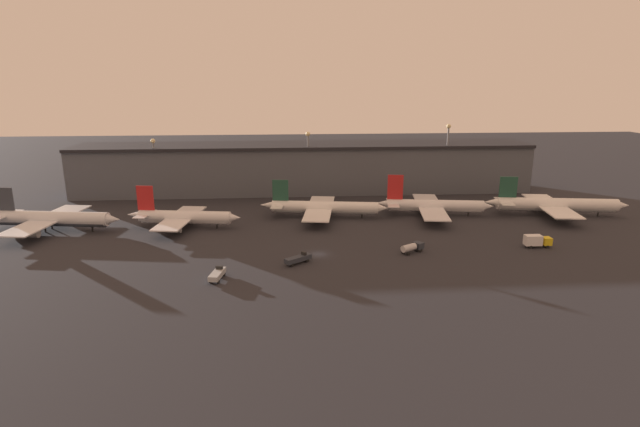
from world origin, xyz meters
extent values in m
plane|color=#26262B|center=(0.00, 0.00, 0.00)|extent=(600.00, 600.00, 0.00)
cube|color=#4C515B|center=(0.00, 78.14, 9.30)|extent=(184.24, 21.87, 18.59)
cube|color=black|center=(0.00, 78.14, 19.19)|extent=(184.24, 23.87, 1.20)
cylinder|color=silver|center=(-80.10, 27.54, 4.06)|extent=(35.52, 9.57, 4.27)
cylinder|color=#333842|center=(-80.10, 27.54, 3.31)|extent=(33.68, 8.67, 3.63)
cone|color=silver|center=(-61.40, 24.67, 4.06)|extent=(5.68, 4.79, 4.06)
cube|color=#333842|center=(-94.75, 29.79, 9.81)|extent=(5.97, 1.30, 7.23)
cube|color=silver|center=(-95.45, 29.90, 4.70)|extent=(6.15, 13.24, 0.24)
cube|color=silver|center=(-81.85, 27.81, 3.52)|extent=(14.66, 36.42, 0.36)
cylinder|color=gray|center=(-79.30, 37.44, 2.10)|extent=(5.00, 3.03, 2.35)
cylinder|color=gray|center=(-82.30, 17.85, 2.10)|extent=(5.00, 3.03, 2.35)
cylinder|color=black|center=(-67.90, 25.66, 0.96)|extent=(0.50, 0.50, 1.92)
cylinder|color=black|center=(-81.59, 29.49, 0.96)|extent=(0.50, 0.50, 1.92)
cylinder|color=black|center=(-82.11, 26.12, 0.96)|extent=(0.50, 0.50, 1.92)
cylinder|color=silver|center=(-40.18, 27.93, 3.58)|extent=(29.41, 8.15, 3.77)
cylinder|color=silver|center=(-40.18, 27.93, 2.92)|extent=(27.88, 7.37, 3.20)
cone|color=silver|center=(-24.65, 25.55, 3.58)|extent=(5.01, 4.22, 3.58)
cone|color=silver|center=(-55.91, 30.35, 3.86)|extent=(6.07, 4.02, 3.20)
cube|color=red|center=(-52.30, 29.79, 9.37)|extent=(5.27, 1.20, 7.82)
cube|color=silver|center=(-52.87, 29.88, 4.14)|extent=(5.29, 10.77, 0.24)
cube|color=silver|center=(-41.63, 28.16, 3.11)|extent=(12.54, 29.59, 0.36)
cylinder|color=gray|center=(-39.54, 35.96, 1.82)|extent=(4.41, 2.68, 2.07)
cylinder|color=gray|center=(-41.98, 20.09, 1.82)|extent=(4.41, 2.68, 2.07)
cylinder|color=black|center=(-30.09, 26.38, 0.85)|extent=(0.50, 0.50, 1.69)
cylinder|color=black|center=(-41.40, 29.64, 0.85)|extent=(0.50, 0.50, 1.69)
cylinder|color=black|center=(-41.85, 26.67, 0.85)|extent=(0.50, 0.50, 1.69)
cylinder|color=white|center=(4.83, 36.59, 3.66)|extent=(35.98, 9.24, 3.85)
cylinder|color=#ADB2B7|center=(4.83, 36.59, 2.98)|extent=(34.12, 8.40, 3.27)
cone|color=white|center=(23.67, 33.70, 3.66)|extent=(5.12, 4.32, 3.66)
cone|color=white|center=(-14.20, 39.51, 3.95)|extent=(6.20, 4.11, 3.27)
cube|color=#1E4738|center=(-10.04, 38.87, 9.15)|extent=(5.39, 1.21, 7.14)
cube|color=white|center=(-10.74, 38.98, 4.23)|extent=(5.67, 12.70, 0.24)
cube|color=white|center=(3.06, 36.86, 3.18)|extent=(13.54, 34.95, 0.36)
cylinder|color=gray|center=(5.57, 46.13, 1.87)|extent=(4.51, 2.74, 2.12)
cylinder|color=gray|center=(2.67, 27.27, 1.87)|extent=(4.51, 2.74, 2.12)
cylinder|color=black|center=(17.22, 34.69, 0.87)|extent=(0.50, 0.50, 1.73)
cylinder|color=black|center=(3.29, 38.39, 0.87)|extent=(0.50, 0.50, 1.73)
cylinder|color=black|center=(2.83, 35.34, 0.87)|extent=(0.50, 0.50, 1.73)
cylinder|color=silver|center=(42.72, 36.32, 3.58)|extent=(32.88, 8.69, 3.77)
cylinder|color=silver|center=(42.72, 36.32, 2.92)|extent=(31.18, 7.88, 3.21)
cone|color=silver|center=(60.00, 33.67, 3.58)|extent=(5.02, 4.23, 3.58)
cone|color=silver|center=(25.26, 39.00, 3.87)|extent=(6.08, 4.03, 3.21)
cube|color=red|center=(29.15, 38.41, 9.70)|extent=(5.28, 1.20, 8.47)
cube|color=silver|center=(28.51, 38.51, 4.15)|extent=(5.74, 13.69, 0.24)
cube|color=silver|center=(41.11, 36.57, 3.11)|extent=(13.80, 37.69, 0.36)
cylinder|color=gray|center=(43.64, 46.62, 1.82)|extent=(4.42, 2.68, 2.07)
cylinder|color=gray|center=(40.51, 26.22, 1.82)|extent=(4.42, 2.68, 2.07)
cylinder|color=black|center=(54.03, 34.59, 0.85)|extent=(0.50, 0.50, 1.70)
cylinder|color=black|center=(41.34, 38.06, 0.85)|extent=(0.50, 0.50, 1.70)
cylinder|color=black|center=(40.88, 35.08, 0.85)|extent=(0.50, 0.50, 1.70)
cylinder|color=white|center=(84.28, 32.97, 4.02)|extent=(40.12, 10.24, 4.23)
cylinder|color=#ADB2B7|center=(84.28, 32.97, 3.28)|extent=(38.05, 9.31, 3.59)
cone|color=white|center=(105.27, 29.74, 4.02)|extent=(5.62, 4.74, 4.02)
cone|color=white|center=(63.07, 36.22, 4.33)|extent=(6.81, 4.51, 3.59)
cube|color=#1E4738|center=(67.70, 35.51, 9.73)|extent=(5.91, 1.29, 7.19)
cube|color=white|center=(66.91, 35.63, 4.65)|extent=(6.03, 12.70, 0.24)
cube|color=white|center=(82.30, 33.27, 3.49)|extent=(14.34, 34.91, 0.36)
cylinder|color=gray|center=(84.93, 42.47, 2.08)|extent=(4.95, 3.00, 2.33)
cylinder|color=gray|center=(82.05, 23.71, 2.08)|extent=(4.95, 3.00, 2.33)
cylinder|color=black|center=(98.09, 30.84, 0.95)|extent=(0.50, 0.50, 1.90)
cylinder|color=black|center=(82.56, 34.94, 0.95)|extent=(0.50, 0.50, 1.90)
cylinder|color=black|center=(82.05, 31.60, 0.95)|extent=(0.50, 0.50, 1.90)
cube|color=#282D38|center=(27.41, 0.59, 1.60)|extent=(3.03, 3.23, 1.76)
cylinder|color=#B7B7BC|center=(24.27, -1.34, 1.65)|extent=(4.70, 3.87, 1.86)
cylinder|color=black|center=(26.66, 1.26, 0.45)|extent=(1.10, 1.02, 0.90)
cylinder|color=black|center=(27.68, -0.39, 0.45)|extent=(1.10, 1.02, 0.90)
cylinder|color=black|center=(22.82, -1.10, 0.45)|extent=(1.10, 1.02, 0.90)
cylinder|color=black|center=(23.83, -2.75, 0.45)|extent=(1.10, 1.02, 0.90)
cube|color=#282D38|center=(-5.63, -6.65, 1.32)|extent=(7.25, 6.12, 1.21)
cube|color=black|center=(-4.12, -5.52, 2.33)|extent=(1.40, 1.55, 0.80)
cylinder|color=black|center=(-4.15, -4.60, 0.45)|extent=(1.02, 0.94, 0.90)
cylinder|color=black|center=(-3.25, -5.81, 0.45)|extent=(1.02, 0.94, 0.90)
cylinder|color=black|center=(-8.02, -7.49, 0.45)|extent=(1.02, 0.94, 0.90)
cylinder|color=black|center=(-7.12, -8.69, 0.45)|extent=(1.02, 0.94, 0.90)
cube|color=gold|center=(63.99, 1.09, 1.77)|extent=(2.23, 2.49, 2.10)
cube|color=silver|center=(59.99, 1.12, 2.12)|extent=(4.60, 2.50, 2.80)
cylinder|color=black|center=(63.77, 2.02, 0.45)|extent=(0.90, 0.62, 0.90)
cylinder|color=black|center=(63.76, 0.17, 0.45)|extent=(0.90, 0.62, 0.90)
cylinder|color=black|center=(59.03, 2.05, 0.45)|extent=(0.90, 0.62, 0.90)
cylinder|color=black|center=(59.02, 0.19, 0.45)|extent=(0.90, 0.62, 0.90)
cube|color=#9EA3A8|center=(-24.86, -15.64, 1.32)|extent=(3.56, 7.21, 1.20)
cube|color=black|center=(-24.52, -13.95, 2.32)|extent=(1.70, 0.99, 0.80)
cylinder|color=black|center=(-25.27, -13.31, 0.45)|extent=(0.73, 0.99, 0.90)
cylinder|color=black|center=(-23.59, -13.64, 0.45)|extent=(0.73, 0.99, 0.90)
cylinder|color=black|center=(-26.12, -17.65, 0.45)|extent=(0.73, 0.99, 0.90)
cylinder|color=black|center=(-24.44, -17.97, 0.45)|extent=(0.73, 0.99, 0.90)
cylinder|color=slate|center=(-58.64, 70.04, 10.92)|extent=(0.70, 0.70, 21.85)
sphere|color=beige|center=(-58.64, 70.04, 22.45)|extent=(1.80, 1.80, 1.80)
cylinder|color=slate|center=(0.95, 70.04, 12.01)|extent=(0.70, 0.70, 24.02)
sphere|color=beige|center=(0.95, 70.04, 24.62)|extent=(1.80, 1.80, 1.80)
cylinder|color=slate|center=(57.11, 70.04, 13.33)|extent=(0.70, 0.70, 26.66)
sphere|color=beige|center=(57.11, 70.04, 27.26)|extent=(1.80, 1.80, 1.80)
camera|label=1|loc=(-8.99, -125.91, 45.47)|focal=28.00mm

